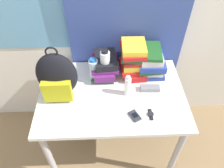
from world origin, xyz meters
The scene contains 13 objects.
wall_back centered at (0.00, 0.84, 1.25)m, with size 6.00×0.06×2.50m.
curtain_blue centered at (0.14, 0.79, 1.25)m, with size 0.95×0.04×2.50m.
desk centered at (0.00, 0.38, 0.67)m, with size 1.12×0.76×0.77m.
backpack centered at (-0.39, 0.39, 0.95)m, with size 0.29×0.18×0.43m.
book_stack_left centered at (-0.05, 0.60, 0.85)m, with size 0.22×0.29×0.17m.
book_stack_center centered at (0.18, 0.61, 0.91)m, with size 0.22×0.26×0.29m.
book_stack_right centered at (0.32, 0.61, 0.88)m, with size 0.23×0.27×0.23m.
water_bottle centered at (-0.14, 0.55, 0.87)m, with size 0.08×0.08×0.20m.
sports_bottle centered at (-0.05, 0.55, 0.90)m, with size 0.08×0.08×0.28m.
sunscreen_bottle centered at (0.12, 0.37, 0.86)m, with size 0.05×0.05×0.18m.
cell_phone centered at (0.15, 0.15, 0.78)m, with size 0.09×0.11×0.02m.
sunglasses_case centered at (0.30, 0.40, 0.79)m, with size 0.15×0.06×0.04m.
wristwatch centered at (0.26, 0.16, 0.77)m, with size 0.04×0.10×0.01m.
Camera 1 is at (-0.04, -0.74, 2.02)m, focal length 35.00 mm.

